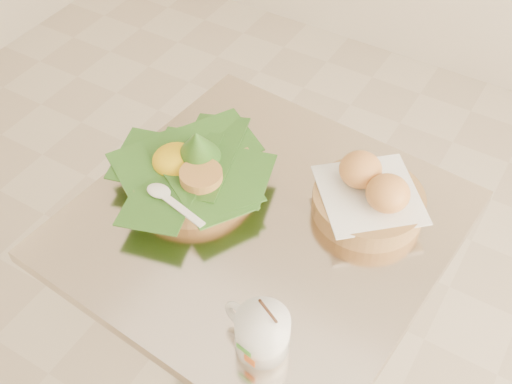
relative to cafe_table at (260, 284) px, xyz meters
The scene contains 4 objects.
cafe_table is the anchor object (origin of this frame).
rice_basket 0.32m from the cafe_table, behind, with size 0.33×0.33×0.17m.
bread_basket 0.34m from the cafe_table, 38.74° to the left, with size 0.27×0.27×0.12m.
coffee_mug 0.38m from the cafe_table, 59.11° to the right, with size 0.13×0.10×0.16m.
Camera 1 is at (0.53, -0.67, 1.73)m, focal length 45.00 mm.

